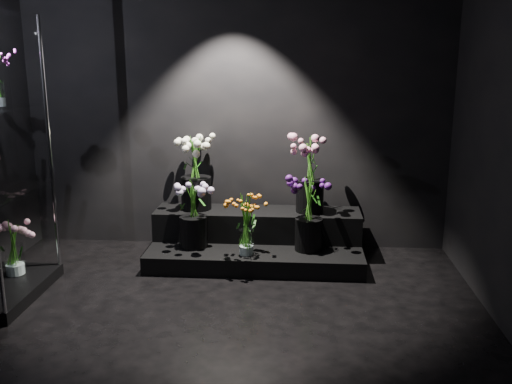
# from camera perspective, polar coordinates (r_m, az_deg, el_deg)

# --- Properties ---
(floor) EXTENTS (4.00, 4.00, 0.00)m
(floor) POSITION_cam_1_polar(r_m,az_deg,el_deg) (3.87, -5.20, -14.86)
(floor) COLOR black
(floor) RESTS_ON ground
(wall_back) EXTENTS (4.00, 0.00, 4.00)m
(wall_back) POSITION_cam_1_polar(r_m,az_deg,el_deg) (5.39, -2.03, 9.03)
(wall_back) COLOR black
(wall_back) RESTS_ON floor
(wall_front) EXTENTS (4.00, 0.00, 4.00)m
(wall_front) POSITION_cam_1_polar(r_m,az_deg,el_deg) (1.54, -18.64, -4.21)
(wall_front) COLOR black
(wall_front) RESTS_ON floor
(display_riser) EXTENTS (1.90, 0.84, 0.42)m
(display_riser) POSITION_cam_1_polar(r_m,az_deg,el_deg) (5.25, 0.06, -4.78)
(display_riser) COLOR black
(display_riser) RESTS_ON floor
(bouquet_orange_bells) EXTENTS (0.25, 0.25, 0.53)m
(bouquet_orange_bells) POSITION_cam_1_polar(r_m,az_deg,el_deg) (4.84, -0.98, -3.22)
(bouquet_orange_bells) COLOR white
(bouquet_orange_bells) RESTS_ON display_riser
(bouquet_lilac) EXTENTS (0.50, 0.50, 0.61)m
(bouquet_lilac) POSITION_cam_1_polar(r_m,az_deg,el_deg) (5.05, -6.31, -1.62)
(bouquet_lilac) COLOR black
(bouquet_lilac) RESTS_ON display_riser
(bouquet_purple) EXTENTS (0.41, 0.41, 0.65)m
(bouquet_purple) POSITION_cam_1_polar(r_m,az_deg,el_deg) (4.95, 5.34, -1.80)
(bouquet_purple) COLOR black
(bouquet_purple) RESTS_ON display_riser
(bouquet_cream_roses) EXTENTS (0.45, 0.45, 0.68)m
(bouquet_cream_roses) POSITION_cam_1_polar(r_m,az_deg,el_deg) (5.29, -6.06, 2.26)
(bouquet_cream_roses) COLOR black
(bouquet_cream_roses) RESTS_ON display_riser
(bouquet_pink_roses) EXTENTS (0.46, 0.46, 0.70)m
(bouquet_pink_roses) POSITION_cam_1_polar(r_m,az_deg,el_deg) (5.18, 5.46, 2.22)
(bouquet_pink_roses) COLOR black
(bouquet_pink_roses) RESTS_ON display_riser
(bouquet_case_base_pink) EXTENTS (0.42, 0.42, 0.45)m
(bouquet_case_base_pink) POSITION_cam_1_polar(r_m,az_deg,el_deg) (4.99, -23.14, -5.03)
(bouquet_case_base_pink) COLOR white
(bouquet_case_base_pink) RESTS_ON display_case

